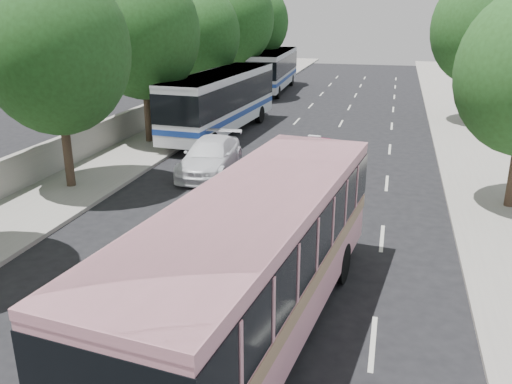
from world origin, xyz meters
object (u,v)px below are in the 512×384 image
(tour_coach_front, at_px, (221,98))
(white_pickup, at_px, (210,156))
(pink_bus, at_px, (256,251))
(pink_taxi, at_px, (314,159))
(tour_coach_rear, at_px, (274,67))

(tour_coach_front, bearing_deg, white_pickup, -71.77)
(white_pickup, relative_size, tour_coach_front, 0.43)
(pink_bus, bearing_deg, white_pickup, 120.44)
(pink_taxi, height_order, tour_coach_rear, tour_coach_rear)
(pink_bus, bearing_deg, tour_coach_rear, 109.01)
(pink_bus, relative_size, pink_taxi, 2.21)
(pink_taxi, bearing_deg, pink_bus, -80.36)
(pink_bus, xyz_separation_m, white_pickup, (-5.20, 12.00, -1.39))
(tour_coach_front, bearing_deg, pink_bus, -65.91)
(tour_coach_rear, bearing_deg, white_pickup, -86.38)
(pink_bus, xyz_separation_m, tour_coach_rear, (-7.87, 37.02, -0.08))
(tour_coach_rear, bearing_deg, pink_taxi, -75.94)
(pink_bus, height_order, white_pickup, pink_bus)
(pink_taxi, xyz_separation_m, tour_coach_rear, (-7.30, 24.60, 1.22))
(pink_bus, relative_size, white_pickup, 2.11)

